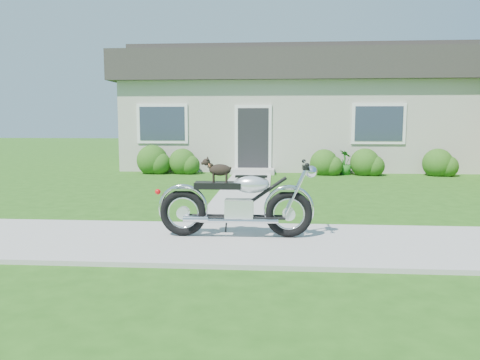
# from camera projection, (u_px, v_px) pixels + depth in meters

# --- Properties ---
(ground) EXTENTS (80.00, 80.00, 0.00)m
(ground) POSITION_uv_depth(u_px,v_px,m) (331.00, 244.00, 6.37)
(ground) COLOR #235114
(ground) RESTS_ON ground
(sidewalk) EXTENTS (24.00, 2.20, 0.04)m
(sidewalk) POSITION_uv_depth(u_px,v_px,m) (331.00, 243.00, 6.37)
(sidewalk) COLOR #9E9B93
(sidewalk) RESTS_ON ground
(walkway) EXTENTS (1.20, 8.00, 0.03)m
(walkway) POSITION_uv_depth(u_px,v_px,m) (245.00, 189.00, 11.43)
(walkway) COLOR #9E9B93
(walkway) RESTS_ON ground
(house) EXTENTS (12.60, 7.03, 4.50)m
(house) POSITION_uv_depth(u_px,v_px,m) (296.00, 109.00, 17.97)
(house) COLOR #B0AC9E
(house) RESTS_ON ground
(shrub_row) EXTENTS (9.92, 1.00, 1.00)m
(shrub_row) POSITION_uv_depth(u_px,v_px,m) (283.00, 162.00, 14.77)
(shrub_row) COLOR #285316
(shrub_row) RESTS_ON ground
(potted_plant_left) EXTENTS (0.78, 0.78, 0.66)m
(potted_plant_left) POSITION_uv_depth(u_px,v_px,m) (184.00, 163.00, 15.07)
(potted_plant_left) COLOR #214E14
(potted_plant_left) RESTS_ON ground
(potted_plant_right) EXTENTS (0.57, 0.57, 0.79)m
(potted_plant_right) POSITION_uv_depth(u_px,v_px,m) (345.00, 162.00, 14.68)
(potted_plant_right) COLOR #21671C
(potted_plant_right) RESTS_ON ground
(motorcycle_with_dog) EXTENTS (2.22, 0.60, 1.11)m
(motorcycle_with_dog) POSITION_uv_depth(u_px,v_px,m) (239.00, 202.00, 6.59)
(motorcycle_with_dog) COLOR black
(motorcycle_with_dog) RESTS_ON sidewalk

